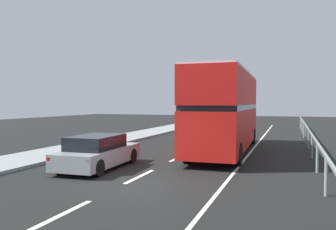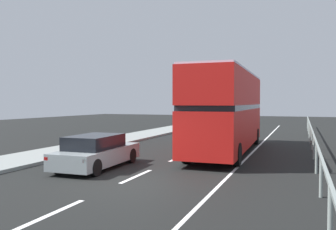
# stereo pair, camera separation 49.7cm
# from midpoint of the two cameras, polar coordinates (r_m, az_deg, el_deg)

# --- Properties ---
(ground_plane) EXTENTS (75.66, 120.00, 0.10)m
(ground_plane) POSITION_cam_midpoint_polar(r_m,az_deg,el_deg) (12.06, -7.61, -11.07)
(ground_plane) COLOR black
(lane_paint_markings) EXTENTS (3.26, 46.00, 0.01)m
(lane_paint_markings) POSITION_cam_midpoint_polar(r_m,az_deg,el_deg) (19.42, 8.91, -5.90)
(lane_paint_markings) COLOR silver
(lane_paint_markings) RESTS_ON ground
(bridge_side_railing) EXTENTS (0.10, 42.00, 1.17)m
(bridge_side_railing) POSITION_cam_midpoint_polar(r_m,az_deg,el_deg) (19.53, 21.71, -3.21)
(bridge_side_railing) COLOR gray
(bridge_side_railing) RESTS_ON ground
(double_decker_bus_red) EXTENTS (2.76, 11.29, 4.31)m
(double_decker_bus_red) POSITION_cam_midpoint_polar(r_m,az_deg,el_deg) (18.96, 8.82, 0.90)
(double_decker_bus_red) COLOR red
(double_decker_bus_red) RESTS_ON ground
(hatchback_car_near) EXTENTS (1.96, 4.49, 1.36)m
(hatchback_car_near) POSITION_cam_midpoint_polar(r_m,az_deg,el_deg) (14.53, -12.42, -6.01)
(hatchback_car_near) COLOR gray
(hatchback_car_near) RESTS_ON ground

